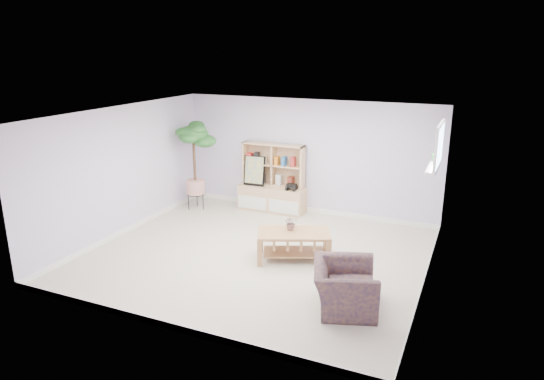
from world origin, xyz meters
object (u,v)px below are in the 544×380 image
at_px(floor_tree, 195,166).
at_px(coffee_table, 294,246).
at_px(storage_unit, 272,178).
at_px(armchair, 345,284).

bearing_deg(floor_tree, coffee_table, -28.82).
distance_m(storage_unit, floor_tree, 1.68).
xyz_separation_m(floor_tree, armchair, (4.10, -2.78, -0.60)).
bearing_deg(coffee_table, storage_unit, 98.86).
bearing_deg(storage_unit, armchair, -52.79).
bearing_deg(storage_unit, floor_tree, -160.76).
distance_m(coffee_table, floor_tree, 3.39).
relative_size(floor_tree, armchair, 2.00).
bearing_deg(armchair, coffee_table, 26.79).
height_order(storage_unit, coffee_table, storage_unit).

